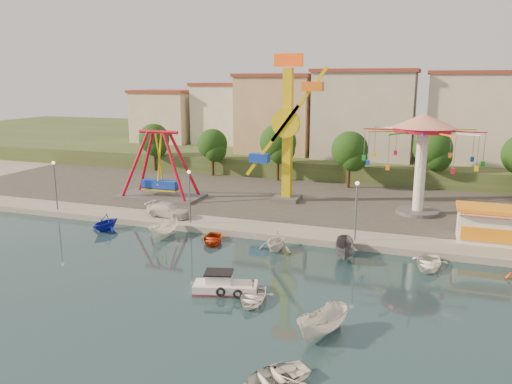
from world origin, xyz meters
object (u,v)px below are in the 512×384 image
at_px(cabin_motorboat, 224,286).
at_px(van, 169,210).
at_px(wave_swinger, 422,141).
at_px(skiff, 323,324).
at_px(pirate_ship_ride, 160,166).
at_px(rowboat_a, 253,297).
at_px(kamikaze_tower, 290,133).

height_order(cabin_motorboat, van, van).
distance_m(cabin_motorboat, van, 18.45).
bearing_deg(wave_swinger, skiff, -98.84).
bearing_deg(skiff, wave_swinger, 106.75).
height_order(pirate_ship_ride, van, pirate_ship_ride).
height_order(pirate_ship_ride, skiff, pirate_ship_ride).
xyz_separation_m(wave_swinger, cabin_motorboat, (-11.99, -23.64, -7.78)).
relative_size(rowboat_a, skiff, 0.82).
distance_m(kamikaze_tower, rowboat_a, 26.96).
xyz_separation_m(kamikaze_tower, wave_swinger, (14.20, -0.75, -0.31)).
bearing_deg(rowboat_a, kamikaze_tower, 95.18).
distance_m(cabin_motorboat, rowboat_a, 2.58).
distance_m(wave_swinger, van, 26.80).
height_order(pirate_ship_ride, kamikaze_tower, kamikaze_tower).
height_order(pirate_ship_ride, wave_swinger, wave_swinger).
distance_m(pirate_ship_ride, wave_swinger, 29.43).
bearing_deg(pirate_ship_ride, rowboat_a, -48.55).
distance_m(wave_swinger, skiff, 28.71).
bearing_deg(wave_swinger, pirate_ship_ride, -175.21).
relative_size(kamikaze_tower, rowboat_a, 4.78).
bearing_deg(kamikaze_tower, pirate_ship_ride, -167.93).
bearing_deg(pirate_ship_ride, kamikaze_tower, 12.07).
bearing_deg(cabin_motorboat, skiff, -41.31).
bearing_deg(rowboat_a, cabin_motorboat, 154.66).
xyz_separation_m(wave_swinger, van, (-24.02, -9.68, -6.89)).
relative_size(wave_swinger, van, 2.39).
bearing_deg(van, skiff, -125.80).
distance_m(rowboat_a, van, 20.74).
bearing_deg(rowboat_a, skiff, -33.71).
relative_size(cabin_motorboat, skiff, 1.11).
xyz_separation_m(wave_swinger, skiff, (-4.26, -27.41, -7.39)).
xyz_separation_m(pirate_ship_ride, wave_swinger, (29.08, 2.44, 3.80)).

